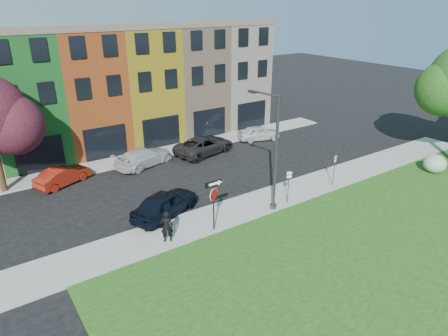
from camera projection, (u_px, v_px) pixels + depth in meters
ground at (285, 226)px, 23.24m from camera, size 120.00×120.00×0.00m
sidewalk_near at (277, 197)px, 26.54m from camera, size 40.00×3.00×0.12m
sidewalk_far at (136, 158)px, 33.09m from camera, size 40.00×2.40×0.12m
rowhouse_block at (110, 86)px, 36.15m from camera, size 30.00×10.12×10.00m
stop_sign at (214, 195)px, 21.85m from camera, size 1.05×0.10×3.03m
man at (167, 227)px, 21.23m from camera, size 0.98×0.93×1.81m
sedan_near at (165, 203)px, 24.12m from camera, size 5.44×6.15×1.61m
parked_car_red at (63, 176)px, 28.28m from camera, size 4.35×5.06×1.33m
parked_car_silver at (144, 157)px, 31.51m from camera, size 4.99×6.20×1.45m
parked_car_dark at (204, 145)px, 33.94m from camera, size 5.01×6.66×1.53m
parked_car_white at (259, 133)px, 37.35m from camera, size 3.80×4.85×1.35m
street_lamp at (273, 153)px, 23.75m from camera, size 0.60×2.57×7.15m
parking_sign_a at (289, 183)px, 25.10m from camera, size 0.30×0.17×2.29m
parking_sign_b at (335, 166)px, 27.57m from camera, size 0.31×0.13×2.30m
shrub at (435, 164)px, 30.01m from camera, size 1.63×1.63×1.39m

